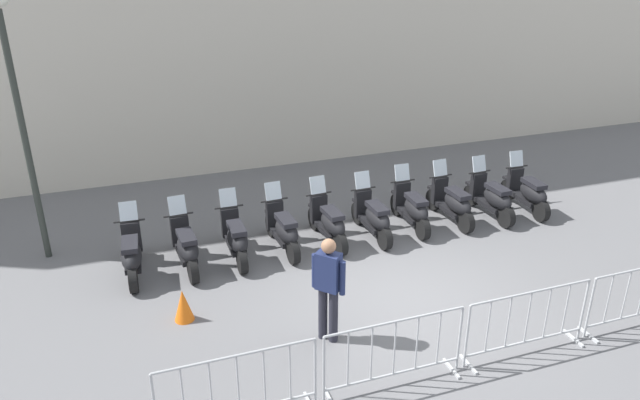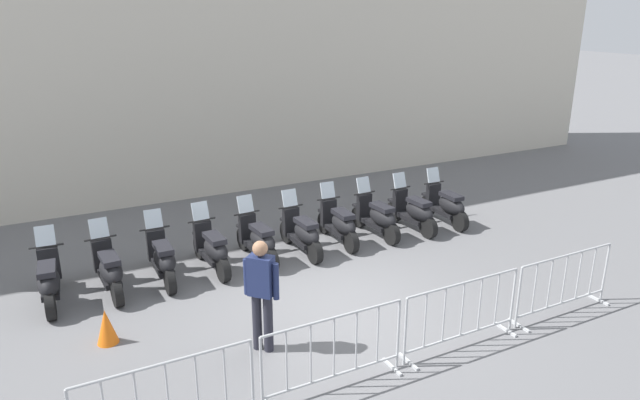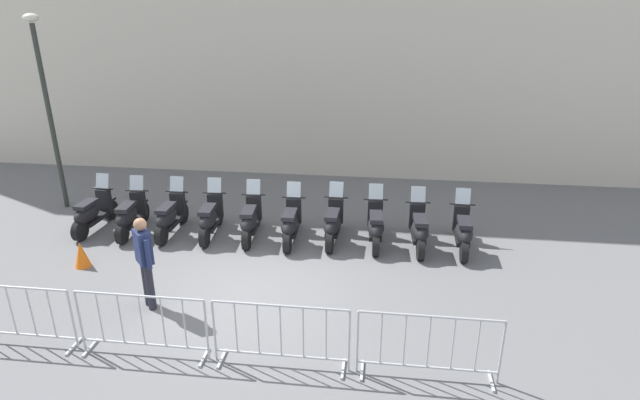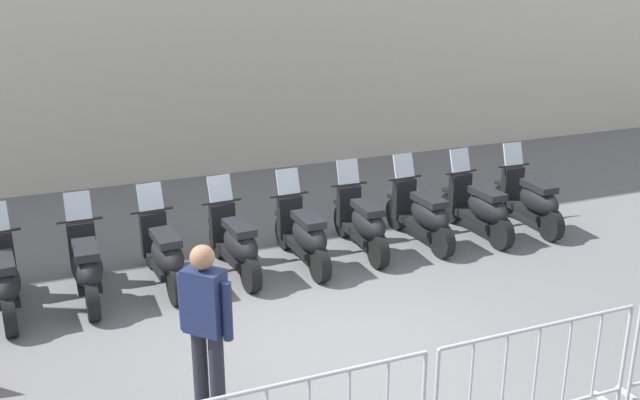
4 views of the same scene
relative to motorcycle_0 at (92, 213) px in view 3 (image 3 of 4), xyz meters
The scene contains 18 objects.
ground_plane 4.92m from the motorcycle_0, 23.20° to the right, with size 120.00×120.00×0.00m, color slate.
motorcycle_0 is the anchor object (origin of this frame).
motorcycle_1 0.96m from the motorcycle_0, ahead, with size 0.65×1.72×1.24m.
motorcycle_2 1.90m from the motorcycle_0, ahead, with size 0.57×1.73×1.24m.
motorcycle_3 2.85m from the motorcycle_0, ahead, with size 0.65×1.72×1.24m.
motorcycle_4 3.80m from the motorcycle_0, ahead, with size 0.66×1.72×1.24m.
motorcycle_5 4.74m from the motorcycle_0, ahead, with size 0.62×1.72×1.24m.
motorcycle_6 5.68m from the motorcycle_0, ahead, with size 0.56×1.73×1.24m.
motorcycle_7 6.63m from the motorcycle_0, ahead, with size 0.64×1.72×1.24m.
motorcycle_8 7.58m from the motorcycle_0, ahead, with size 0.63×1.72×1.24m.
motorcycle_9 8.52m from the motorcycle_0, ahead, with size 0.56×1.73×1.24m.
barrier_segment_0 4.33m from the motorcycle_0, 69.82° to the right, with size 2.05×0.65×1.07m.
barrier_segment_1 5.28m from the motorcycle_0, 46.55° to the right, with size 2.05×0.65×1.07m.
barrier_segment_2 6.79m from the motorcycle_0, 31.95° to the right, with size 2.05×0.65×1.07m.
barrier_segment_3 8.58m from the motorcycle_0, 23.05° to the right, with size 2.05×0.65×1.07m.
street_lamp 3.25m from the motorcycle_0, 145.37° to the left, with size 0.36×0.36×4.84m.
officer_near_row_end 4.02m from the motorcycle_0, 41.06° to the right, with size 0.44×0.40×1.73m.
traffic_cone 1.82m from the motorcycle_0, 61.92° to the right, with size 0.32×0.32×0.55m, color orange.
Camera 3 is at (3.30, -7.73, 5.21)m, focal length 29.05 mm.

